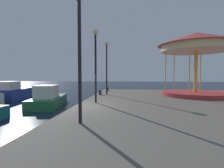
# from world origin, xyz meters

# --- Properties ---
(ground_plane) EXTENTS (120.00, 120.00, 0.00)m
(ground_plane) POSITION_xyz_m (0.00, 0.00, 0.00)
(ground_plane) COLOR black
(quay_dock) EXTENTS (14.44, 22.01, 0.80)m
(quay_dock) POSITION_xyz_m (7.22, 0.00, 0.40)
(quay_dock) COLOR #5B564F
(quay_dock) RESTS_ON ground
(motorboat_blue) EXTENTS (2.47, 4.83, 1.86)m
(motorboat_blue) POSITION_xyz_m (-8.85, 7.38, 0.71)
(motorboat_blue) COLOR navy
(motorboat_blue) RESTS_ON ground
(motorboat_green) EXTENTS (2.88, 5.34, 1.68)m
(motorboat_green) POSITION_xyz_m (-3.54, 4.07, 0.61)
(motorboat_green) COLOR #236638
(motorboat_green) RESTS_ON ground
(carousel) EXTENTS (6.04, 6.04, 5.09)m
(carousel) POSITION_xyz_m (8.30, 5.45, 4.57)
(carousel) COLOR #B23333
(carousel) RESTS_ON quay_dock
(lamp_post_near_edge) EXTENTS (0.36, 0.36, 4.47)m
(lamp_post_near_edge) POSITION_xyz_m (1.26, -3.30, 3.84)
(lamp_post_near_edge) COLOR black
(lamp_post_near_edge) RESTS_ON quay_dock
(lamp_post_mid_promenade) EXTENTS (0.36, 0.36, 4.41)m
(lamp_post_mid_promenade) POSITION_xyz_m (0.94, 1.10, 3.81)
(lamp_post_mid_promenade) COLOR black
(lamp_post_mid_promenade) RESTS_ON quay_dock
(lamp_post_far_end) EXTENTS (0.36, 0.36, 4.57)m
(lamp_post_far_end) POSITION_xyz_m (1.03, 5.50, 3.90)
(lamp_post_far_end) COLOR black
(lamp_post_far_end) RESTS_ON quay_dock
(bollard_south) EXTENTS (0.24, 0.24, 0.40)m
(bollard_south) POSITION_xyz_m (0.48, 5.34, 1.00)
(bollard_south) COLOR #2D2D33
(bollard_south) RESTS_ON quay_dock
(bollard_center) EXTENTS (0.24, 0.24, 0.40)m
(bollard_center) POSITION_xyz_m (0.70, 8.62, 1.00)
(bollard_center) COLOR #2D2D33
(bollard_center) RESTS_ON quay_dock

